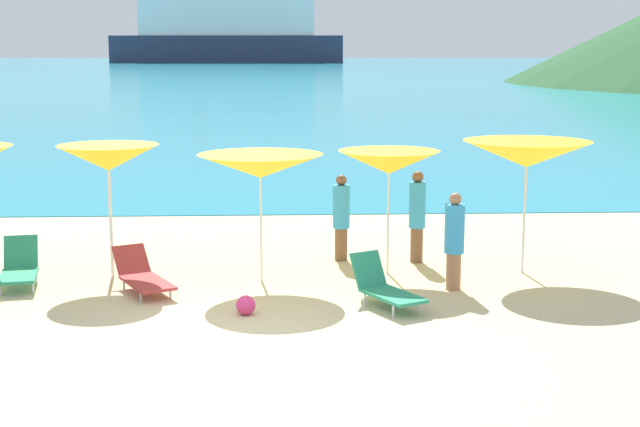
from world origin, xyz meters
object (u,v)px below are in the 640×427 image
at_px(lounge_chair_0, 385,287).
at_px(cruise_ship, 227,33).
at_px(umbrella_2, 260,166).
at_px(beachgoer_2, 341,215).
at_px(umbrella_4, 527,154).
at_px(beach_ball, 246,305).
at_px(lounge_chair_3, 19,268).
at_px(umbrella_1, 108,158).
at_px(umbrella_3, 389,162).
at_px(beachgoer_1, 417,214).
at_px(beachgoer_0, 454,239).
at_px(lounge_chair_2, 142,276).

height_order(lounge_chair_0, cruise_ship, cruise_ship).
height_order(umbrella_2, beachgoer_2, umbrella_2).
bearing_deg(umbrella_4, beach_ball, -153.22).
bearing_deg(lounge_chair_3, beach_ball, -36.25).
relative_size(umbrella_1, umbrella_3, 1.06).
bearing_deg(beach_ball, umbrella_3, 45.78).
bearing_deg(beach_ball, lounge_chair_0, 9.67).
relative_size(beachgoer_1, beachgoer_2, 1.05).
bearing_deg(beach_ball, lounge_chair_3, 153.85).
distance_m(umbrella_1, umbrella_4, 7.29).
bearing_deg(umbrella_2, umbrella_4, 5.01).
xyz_separation_m(beachgoer_0, beach_ball, (-3.41, -1.35, -0.71)).
height_order(lounge_chair_3, beachgoer_0, beachgoer_0).
xyz_separation_m(lounge_chair_0, beachgoer_1, (0.95, 3.02, 0.61)).
bearing_deg(lounge_chair_2, cruise_ship, 65.85).
xyz_separation_m(lounge_chair_0, beach_ball, (-2.14, -0.37, -0.16)).
height_order(umbrella_1, beachgoer_1, umbrella_1).
relative_size(umbrella_4, beachgoer_1, 1.37).
bearing_deg(umbrella_1, beachgoer_0, -10.81).
bearing_deg(lounge_chair_0, beachgoer_2, 70.08).
xyz_separation_m(umbrella_3, lounge_chair_0, (-0.30, -2.15, -1.69)).
height_order(lounge_chair_0, beachgoer_2, beachgoer_2).
bearing_deg(cruise_ship, beach_ball, -82.43).
bearing_deg(beachgoer_1, beachgoer_2, -18.63).
relative_size(lounge_chair_0, beachgoer_2, 0.91).
bearing_deg(cruise_ship, umbrella_4, -81.36).
distance_m(umbrella_2, cruise_ship, 266.24).
bearing_deg(cruise_ship, beachgoer_0, -81.69).
relative_size(umbrella_2, beachgoer_2, 1.39).
bearing_deg(lounge_chair_0, lounge_chair_3, 137.70).
bearing_deg(beachgoer_0, umbrella_3, 24.47).
xyz_separation_m(lounge_chair_3, cruise_ship, (-10.59, 265.89, 8.54)).
relative_size(umbrella_2, cruise_ship, 0.03).
relative_size(beachgoer_1, cruise_ship, 0.02).
xyz_separation_m(beachgoer_0, cruise_ship, (-17.88, 266.45, 8.00)).
bearing_deg(umbrella_1, beachgoer_1, 9.52).
distance_m(umbrella_4, cruise_ship, 266.13).
relative_size(beachgoer_2, beach_ball, 5.48).
distance_m(beach_ball, cruise_ship, 268.33).
relative_size(umbrella_3, beachgoer_2, 1.35).
distance_m(lounge_chair_3, cruise_ship, 266.24).
bearing_deg(lounge_chair_2, umbrella_3, -12.97).
bearing_deg(lounge_chair_3, lounge_chair_0, -24.44).
xyz_separation_m(lounge_chair_3, beachgoer_1, (6.98, 1.48, 0.60)).
bearing_deg(lounge_chair_0, umbrella_4, 9.56).
bearing_deg(umbrella_3, beach_ball, -134.22).
bearing_deg(beachgoer_1, umbrella_1, -0.48).
relative_size(umbrella_3, beachgoer_1, 1.28).
bearing_deg(beachgoer_2, umbrella_4, -159.81).
bearing_deg(lounge_chair_2, beachgoer_0, -28.29).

